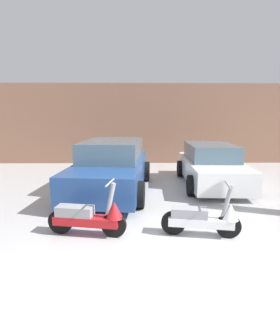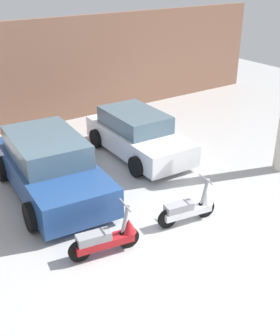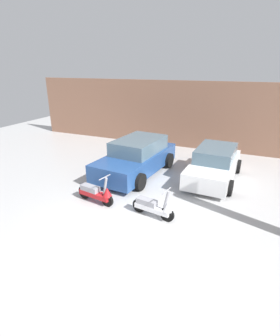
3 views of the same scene
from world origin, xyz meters
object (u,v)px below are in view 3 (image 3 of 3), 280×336
object	(u,v)px
scooter_front_right	(155,207)
car_rear_left	(137,157)
car_rear_center	(214,164)
scooter_front_left	(97,193)

from	to	relation	value
scooter_front_right	car_rear_left	distance (m)	3.52
scooter_front_right	car_rear_center	xyz separation A→B (m)	(1.12, 3.60, 0.26)
scooter_front_right	car_rear_left	size ratio (longest dim) A/B	0.32
scooter_front_right	scooter_front_left	bearing A→B (deg)	-172.43
scooter_front_right	car_rear_center	size ratio (longest dim) A/B	0.37
scooter_front_left	scooter_front_right	world-z (taller)	scooter_front_left
scooter_front_right	car_rear_center	bearing A→B (deg)	82.06
car_rear_left	car_rear_center	xyz separation A→B (m)	(3.02, 0.66, -0.08)
scooter_front_left	car_rear_left	distance (m)	2.90
car_rear_left	car_rear_center	bearing A→B (deg)	107.67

